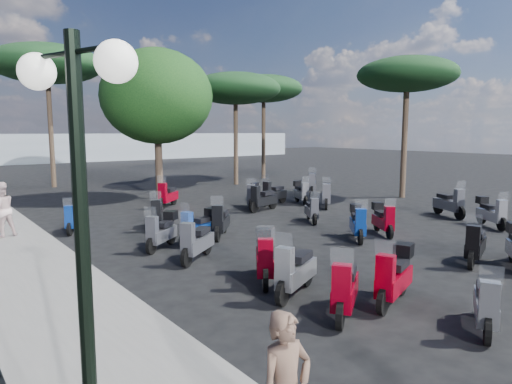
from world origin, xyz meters
TOP-DOWN VIEW (x-y plane):
  - ground at (0.00, 0.00)m, footprint 120.00×120.00m
  - sidewalk at (-6.50, 3.00)m, footprint 3.00×30.00m
  - lamp_post_0 at (-7.34, -5.67)m, footprint 0.55×1.08m
  - pedestrian_far at (-6.19, 6.40)m, footprint 0.92×0.79m
  - scooter_1 at (-2.27, -3.63)m, footprint 1.50×1.12m
  - scooter_2 at (-2.21, -1.25)m, footprint 1.18×1.50m
  - scooter_3 at (-2.60, 1.05)m, footprint 1.48×1.11m
  - scooter_4 at (-1.59, 2.65)m, footprint 1.57×0.77m
  - scooter_5 at (-4.12, 6.39)m, footprint 0.91×1.36m
  - scooter_6 at (-0.89, -5.47)m, footprint 1.44×0.92m
  - scooter_7 at (-1.06, -3.79)m, footprint 1.69×0.84m
  - scooter_8 at (-2.29, -2.33)m, footprint 1.67×0.95m
  - scooter_9 at (-0.70, 2.85)m, footprint 1.28×1.36m
  - scooter_10 at (-2.77, 2.70)m, footprint 1.40×1.12m
  - scooter_11 at (-1.72, 5.23)m, footprint 0.97×1.55m
  - scooter_13 at (2.79, -3.40)m, footprint 1.64×0.80m
  - scooter_14 at (3.65, 0.04)m, footprint 1.01×1.42m
  - scooter_15 at (3.26, 2.87)m, footprint 0.92×1.32m
  - scooter_16 at (3.47, 6.73)m, footprint 1.33×1.34m
  - scooter_17 at (0.56, 9.05)m, footprint 1.44×1.26m
  - scooter_21 at (2.47, 0.07)m, footprint 1.26×1.36m
  - scooter_22 at (6.07, 4.86)m, footprint 1.38×1.34m
  - scooter_23 at (3.30, 5.80)m, footprint 1.72×0.69m
  - scooter_26 at (7.57, -1.51)m, footprint 1.03×1.47m
  - scooter_27 at (8.24, 0.40)m, footprint 0.95×1.73m
  - scooter_28 at (5.91, 6.30)m, footprint 0.89×1.54m
  - scooter_29 at (8.47, 8.20)m, footprint 1.44×1.43m
  - scooter_30 at (4.70, 6.80)m, footprint 1.72×0.69m
  - broadleaf_tree at (1.51, 11.82)m, footprint 5.38×5.38m
  - pine_0 at (7.93, 14.41)m, footprint 5.53×5.53m
  - pine_1 at (11.58, 16.28)m, footprint 5.38×5.38m
  - pine_2 at (-1.51, 19.80)m, footprint 6.34×6.34m
  - pine_3 at (11.32, 4.68)m, footprint 4.85×4.85m
  - distant_hills at (0.00, 45.00)m, footprint 70.00×8.00m

SIDE VIEW (x-z plane):
  - ground at x=0.00m, z-range 0.00..0.00m
  - sidewalk at x=-6.50m, z-range 0.00..0.15m
  - scooter_15 at x=3.26m, z-range -0.18..1.02m
  - scooter_5 at x=-4.12m, z-range -0.19..1.03m
  - scooter_6 at x=-0.89m, z-range -0.19..1.08m
  - scooter_13 at x=2.79m, z-range -0.21..1.15m
  - scooter_11 at x=-1.72m, z-range -0.21..1.16m
  - scooter_3 at x=-2.60m, z-range -0.21..1.17m
  - scooter_14 at x=3.65m, z-range -0.16..1.12m
  - scooter_23 at x=3.30m, z-range -0.21..1.18m
  - scooter_30 at x=4.70m, z-range -0.21..1.18m
  - scooter_9 at x=-0.70m, z-range -0.21..1.19m
  - scooter_1 at x=-2.27m, z-range -0.21..1.19m
  - scooter_4 at x=-1.59m, z-range -0.16..1.14m
  - scooter_10 at x=-2.77m, z-range -0.16..1.15m
  - scooter_28 at x=5.91m, z-range -0.16..1.15m
  - scooter_8 at x=-2.29m, z-range -0.22..1.21m
  - scooter_26 at x=7.57m, z-range -0.16..1.15m
  - scooter_17 at x=0.56m, z-range -0.22..1.22m
  - scooter_21 at x=2.47m, z-range -0.17..1.18m
  - scooter_27 at x=8.24m, z-range -0.22..1.24m
  - scooter_16 at x=3.47m, z-range -0.17..1.20m
  - scooter_2 at x=-2.21m, z-range -0.17..1.22m
  - scooter_22 at x=6.07m, z-range -0.17..1.22m
  - scooter_7 at x=-1.06m, z-range -0.17..1.22m
  - scooter_29 at x=8.47m, z-range -0.18..1.29m
  - pedestrian_far at x=-6.19m, z-range 0.15..1.81m
  - distant_hills at x=0.00m, z-range 0.00..3.00m
  - lamp_post_0 at x=-7.34m, z-range 0.42..4.23m
  - broadleaf_tree at x=1.51m, z-range 1.32..8.57m
  - pine_0 at x=7.93m, z-range 2.43..9.28m
  - pine_3 at x=11.32m, z-range 2.56..9.44m
  - pine_1 at x=11.58m, z-range 2.60..9.75m
  - pine_2 at x=-1.51m, z-range 2.99..11.23m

